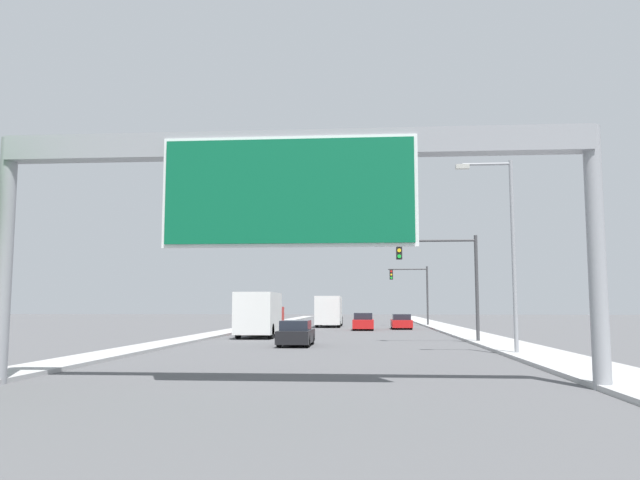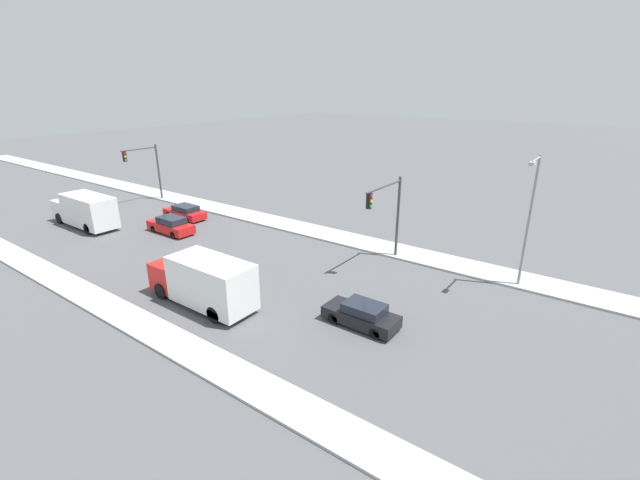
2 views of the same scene
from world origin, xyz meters
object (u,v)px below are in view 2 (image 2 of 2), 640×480
car_far_right (362,315)px  truck_box_secondary (85,210)px  car_far_center (171,225)px  traffic_light_near_intersection (389,208)px  car_mid_right (185,212)px  street_lamp_right (529,213)px  truck_box_primary (204,281)px  traffic_light_mid_block (147,165)px

car_far_right → truck_box_secondary: (-0.00, 29.85, 0.93)m
car_far_center → traffic_light_near_intersection: traffic_light_near_intersection is taller
car_mid_right → street_lamp_right: 30.86m
truck_box_primary → traffic_light_mid_block: traffic_light_mid_block is taller
truck_box_primary → traffic_light_near_intersection: (12.17, -5.79, 2.72)m
car_far_center → truck_box_secondary: bearing=113.8°
car_far_right → traffic_light_near_intersection: bearing=19.4°
traffic_light_near_intersection → traffic_light_mid_block: size_ratio=1.00×
car_far_right → traffic_light_mid_block: (8.94, 33.05, 3.59)m
car_far_center → traffic_light_mid_block: bearing=64.0°
car_far_right → street_lamp_right: size_ratio=0.49×
traffic_light_near_intersection → street_lamp_right: 9.06m
truck_box_secondary → car_mid_right: bearing=-37.3°
truck_box_primary → truck_box_secondary: truck_box_secondary is taller
car_far_right → traffic_light_mid_block: 34.43m
car_far_center → truck_box_primary: (-7.00, -13.07, 0.84)m
truck_box_primary → street_lamp_right: street_lamp_right is taller
traffic_light_mid_block → truck_box_secondary: bearing=-160.3°
car_mid_right → traffic_light_near_intersection: size_ratio=0.74×
car_mid_right → traffic_light_mid_block: size_ratio=0.73×
car_mid_right → traffic_light_mid_block: (1.94, 8.53, 3.59)m
truck_box_primary → street_lamp_right: 20.31m
car_mid_right → car_far_center: 4.37m
truck_box_primary → car_far_center: bearing=61.8°
truck_box_secondary → traffic_light_mid_block: bearing=19.7°
traffic_light_near_intersection → street_lamp_right: bearing=-81.2°
truck_box_primary → street_lamp_right: bearing=-47.4°
truck_box_secondary → traffic_light_mid_block: 9.86m
car_far_center → traffic_light_near_intersection: 19.88m
car_mid_right → traffic_light_mid_block: 9.45m
car_far_right → street_lamp_right: street_lamp_right is taller
car_far_center → street_lamp_right: 28.88m
car_far_center → traffic_light_near_intersection: (5.17, -18.86, 3.57)m
car_far_right → traffic_light_near_intersection: size_ratio=0.67×
car_far_right → traffic_light_near_intersection: 9.88m
truck_box_primary → car_far_right: bearing=-68.4°
car_far_right → car_mid_right: car_far_right is taller
traffic_light_near_intersection → truck_box_secondary: bearing=107.9°
car_far_center → car_mid_right: bearing=36.7°
truck_box_primary → truck_box_secondary: (3.50, 21.00, 0.02)m
truck_box_secondary → traffic_light_near_intersection: size_ratio=1.28×
street_lamp_right → car_far_center: bearing=103.3°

